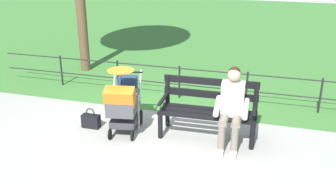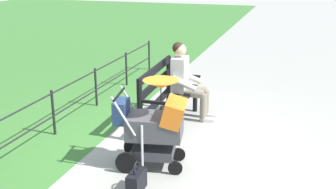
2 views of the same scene
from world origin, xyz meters
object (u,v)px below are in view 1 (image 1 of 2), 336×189
object	(u,v)px
park_bench	(209,106)
person_on_bench	(232,106)
handbag	(91,121)
stroller	(123,100)

from	to	relation	value
park_bench	person_on_bench	xyz separation A→B (m)	(-0.40, 0.22, 0.15)
person_on_bench	handbag	distance (m)	2.49
park_bench	handbag	world-z (taller)	park_bench
park_bench	person_on_bench	distance (m)	0.48
park_bench	stroller	size ratio (longest dim) A/B	1.41
handbag	stroller	bearing A→B (deg)	179.42
person_on_bench	stroller	distance (m)	1.80
park_bench	handbag	size ratio (longest dim) A/B	4.37
stroller	park_bench	bearing A→B (deg)	-167.22
person_on_bench	stroller	bearing A→B (deg)	2.98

